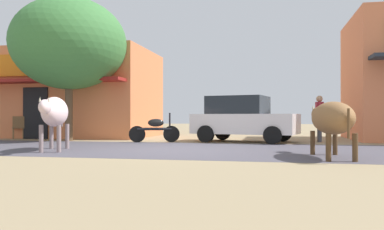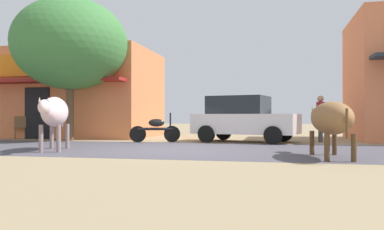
{
  "view_description": "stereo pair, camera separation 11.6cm",
  "coord_description": "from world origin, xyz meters",
  "px_view_note": "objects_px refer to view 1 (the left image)",
  "views": [
    {
      "loc": [
        2.57,
        -10.63,
        0.9
      ],
      "look_at": [
        0.19,
        0.92,
        0.95
      ],
      "focal_mm": 36.9,
      "sensor_mm": 36.0,
      "label": 1
    },
    {
      "loc": [
        2.68,
        -10.61,
        0.9
      ],
      "look_at": [
        0.19,
        0.92,
        0.95
      ],
      "focal_mm": 36.9,
      "sensor_mm": 36.0,
      "label": 2
    }
  ],
  "objects_px": {
    "cow_far_dark": "(331,118)",
    "parked_motorcycle": "(155,129)",
    "roadside_tree": "(69,44)",
    "pedestrian_by_shop": "(319,115)",
    "cafe_chair_near_tree": "(18,126)",
    "parked_hatchback_car": "(243,118)",
    "cow_near_brown": "(55,112)"
  },
  "relations": [
    {
      "from": "roadside_tree",
      "to": "parked_motorcycle",
      "type": "xyz_separation_m",
      "value": [
        3.46,
        -0.24,
        -3.19
      ]
    },
    {
      "from": "cow_far_dark",
      "to": "cow_near_brown",
      "type": "bearing_deg",
      "value": 176.67
    },
    {
      "from": "cow_near_brown",
      "to": "cow_far_dark",
      "type": "height_order",
      "value": "cow_near_brown"
    },
    {
      "from": "roadside_tree",
      "to": "parked_motorcycle",
      "type": "bearing_deg",
      "value": -3.93
    },
    {
      "from": "roadside_tree",
      "to": "cow_far_dark",
      "type": "bearing_deg",
      "value": -27.08
    },
    {
      "from": "parked_hatchback_car",
      "to": "pedestrian_by_shop",
      "type": "relative_size",
      "value": 2.36
    },
    {
      "from": "roadside_tree",
      "to": "cow_near_brown",
      "type": "bearing_deg",
      "value": -65.72
    },
    {
      "from": "parked_hatchback_car",
      "to": "pedestrian_by_shop",
      "type": "bearing_deg",
      "value": 10.21
    },
    {
      "from": "cow_near_brown",
      "to": "parked_motorcycle",
      "type": "bearing_deg",
      "value": 67.29
    },
    {
      "from": "cow_far_dark",
      "to": "roadside_tree",
      "type": "bearing_deg",
      "value": 152.92
    },
    {
      "from": "cafe_chair_near_tree",
      "to": "cow_near_brown",
      "type": "bearing_deg",
      "value": -46.91
    },
    {
      "from": "parked_hatchback_car",
      "to": "parked_motorcycle",
      "type": "bearing_deg",
      "value": -163.56
    },
    {
      "from": "parked_hatchback_car",
      "to": "cafe_chair_near_tree",
      "type": "xyz_separation_m",
      "value": [
        -9.15,
        0.08,
        -0.33
      ]
    },
    {
      "from": "cow_far_dark",
      "to": "pedestrian_by_shop",
      "type": "relative_size",
      "value": 1.7
    },
    {
      "from": "cow_far_dark",
      "to": "cafe_chair_near_tree",
      "type": "height_order",
      "value": "cow_far_dark"
    },
    {
      "from": "cow_near_brown",
      "to": "pedestrian_by_shop",
      "type": "bearing_deg",
      "value": 35.53
    },
    {
      "from": "cow_near_brown",
      "to": "pedestrian_by_shop",
      "type": "distance_m",
      "value": 9.0
    },
    {
      "from": "roadside_tree",
      "to": "parked_hatchback_car",
      "type": "xyz_separation_m",
      "value": [
        6.48,
        0.66,
        -2.81
      ]
    },
    {
      "from": "cow_far_dark",
      "to": "parked_motorcycle",
      "type": "bearing_deg",
      "value": 141.4
    },
    {
      "from": "roadside_tree",
      "to": "cafe_chair_near_tree",
      "type": "distance_m",
      "value": 4.18
    },
    {
      "from": "roadside_tree",
      "to": "parked_hatchback_car",
      "type": "relative_size",
      "value": 1.37
    },
    {
      "from": "pedestrian_by_shop",
      "to": "parked_hatchback_car",
      "type": "bearing_deg",
      "value": -169.79
    },
    {
      "from": "roadside_tree",
      "to": "cafe_chair_near_tree",
      "type": "height_order",
      "value": "roadside_tree"
    },
    {
      "from": "parked_hatchback_car",
      "to": "parked_motorcycle",
      "type": "xyz_separation_m",
      "value": [
        -3.03,
        -0.89,
        -0.38
      ]
    },
    {
      "from": "parked_motorcycle",
      "to": "cow_far_dark",
      "type": "bearing_deg",
      "value": -38.6
    },
    {
      "from": "cafe_chair_near_tree",
      "to": "parked_motorcycle",
      "type": "bearing_deg",
      "value": -9.0
    },
    {
      "from": "parked_hatchback_car",
      "to": "pedestrian_by_shop",
      "type": "distance_m",
      "value": 2.73
    },
    {
      "from": "roadside_tree",
      "to": "cow_near_brown",
      "type": "relative_size",
      "value": 2.21
    },
    {
      "from": "parked_hatchback_car",
      "to": "cafe_chair_near_tree",
      "type": "distance_m",
      "value": 9.16
    },
    {
      "from": "roadside_tree",
      "to": "cow_near_brown",
      "type": "distance_m",
      "value": 5.2
    },
    {
      "from": "cafe_chair_near_tree",
      "to": "parked_hatchback_car",
      "type": "bearing_deg",
      "value": -0.48
    },
    {
      "from": "parked_hatchback_car",
      "to": "cow_near_brown",
      "type": "relative_size",
      "value": 1.61
    }
  ]
}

